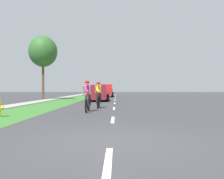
# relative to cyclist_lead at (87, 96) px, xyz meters

# --- Properties ---
(ground_plane) EXTENTS (120.00, 120.00, 0.00)m
(ground_plane) POSITION_rel_cyclist_lead_xyz_m (1.31, 13.43, -0.81)
(ground_plane) COLOR #38383A
(grass_verge) EXTENTS (2.91, 70.00, 0.01)m
(grass_verge) POSITION_rel_cyclist_lead_xyz_m (-3.38, 13.43, -0.81)
(grass_verge) COLOR #38722D
(grass_verge) RESTS_ON ground_plane
(sidewalk_concrete) EXTENTS (1.28, 70.00, 0.10)m
(sidewalk_concrete) POSITION_rel_cyclist_lead_xyz_m (-5.48, 13.43, -0.81)
(sidewalk_concrete) COLOR #9E998E
(sidewalk_concrete) RESTS_ON ground_plane
(lane_markings_center) EXTENTS (0.12, 52.71, 0.01)m
(lane_markings_center) POSITION_rel_cyclist_lead_xyz_m (1.31, 17.43, -0.81)
(lane_markings_center) COLOR white
(lane_markings_center) RESTS_ON ground_plane
(cyclist_lead) EXTENTS (0.42, 1.72, 1.58)m
(cyclist_lead) POSITION_rel_cyclist_lead_xyz_m (0.00, 0.00, 0.00)
(cyclist_lead) COLOR black
(cyclist_lead) RESTS_ON ground_plane
(cyclist_trailing) EXTENTS (0.42, 1.72, 1.58)m
(cyclist_trailing) POSITION_rel_cyclist_lead_xyz_m (0.38, 2.32, 0.00)
(cyclist_trailing) COLOR black
(cyclist_trailing) RESTS_ON ground_plane
(sedan_maroon) EXTENTS (1.98, 4.30, 1.52)m
(sedan_maroon) POSITION_rel_cyclist_lead_xyz_m (-0.27, 10.55, -0.04)
(sedan_maroon) COLOR maroon
(sedan_maroon) RESTS_ON ground_plane
(suv_red) EXTENTS (2.15, 4.70, 1.79)m
(suv_red) POSITION_rel_cyclist_lead_xyz_m (-0.06, 21.92, 0.14)
(suv_red) COLOR red
(suv_red) RESTS_ON ground_plane
(street_tree_near) EXTENTS (2.95, 2.95, 6.72)m
(street_tree_near) POSITION_rel_cyclist_lead_xyz_m (-6.25, 12.67, 4.26)
(street_tree_near) COLOR brown
(street_tree_near) RESTS_ON ground_plane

